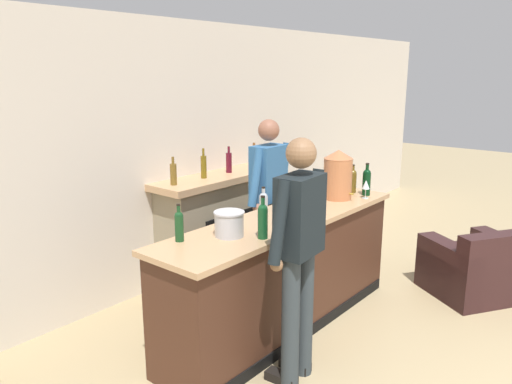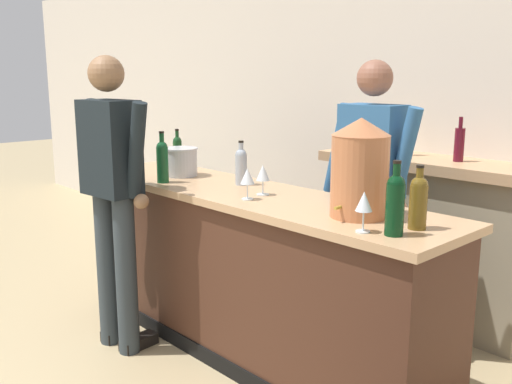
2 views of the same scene
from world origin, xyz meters
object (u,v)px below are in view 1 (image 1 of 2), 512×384
fireplace_stone (217,224)px  wine_glass_mid_counter (312,201)px  copper_dispenser (338,174)px  wine_glass_by_dispenser (296,199)px  armchair_black (479,271)px  wine_glass_front_left (315,183)px  wine_bottle_cabernet_heavy (352,180)px  person_bartender (269,199)px  wine_bottle_port_short (179,225)px  person_customer (298,251)px  wine_bottle_burgundy_dark (367,181)px  ice_bucket_steel (229,224)px  wine_glass_near_bucket (366,185)px  wine_bottle_riesling_slim (263,219)px  wine_bottle_merlot_tall (263,204)px

fireplace_stone → wine_glass_mid_counter: 1.58m
copper_dispenser → wine_glass_by_dispenser: bearing=179.3°
armchair_black → wine_glass_front_left: bearing=125.3°
copper_dispenser → wine_glass_front_left: copper_dispenser is taller
wine_glass_front_left → wine_glass_mid_counter: (-0.61, -0.36, -0.01)m
armchair_black → wine_bottle_cabernet_heavy: (-0.61, 1.15, 0.89)m
armchair_black → person_bartender: size_ratio=0.65×
person_bartender → wine_bottle_port_short: (-1.48, -0.34, 0.16)m
person_customer → person_bartender: (1.07, 1.11, -0.02)m
wine_bottle_port_short → wine_bottle_cabernet_heavy: bearing=-6.0°
person_customer → wine_glass_front_left: bearing=29.0°
wine_bottle_port_short → wine_glass_mid_counter: 1.24m
wine_bottle_cabernet_heavy → wine_bottle_burgundy_dark: 0.17m
ice_bucket_steel → wine_bottle_burgundy_dark: bearing=-6.0°
wine_glass_near_bucket → wine_bottle_cabernet_heavy: bearing=59.0°
wine_bottle_riesling_slim → armchair_black: bearing=-22.2°
wine_bottle_cabernet_heavy → wine_bottle_port_short: 2.16m
copper_dispenser → wine_bottle_burgundy_dark: size_ratio=1.47×
fireplace_stone → wine_bottle_burgundy_dark: 1.70m
person_bartender → wine_bottle_riesling_slim: bearing=-143.6°
wine_bottle_riesling_slim → wine_bottle_port_short: bearing=135.7°
ice_bucket_steel → wine_bottle_merlot_tall: (0.52, 0.09, 0.03)m
wine_glass_front_left → wine_bottle_merlot_tall: bearing=-173.8°
wine_bottle_cabernet_heavy → wine_glass_near_bucket: bearing=-121.0°
ice_bucket_steel → wine_bottle_cabernet_heavy: 1.83m
wine_glass_mid_counter → person_bartender: bearing=66.8°
copper_dispenser → wine_bottle_merlot_tall: bearing=172.9°
wine_bottle_burgundy_dark → wine_bottle_port_short: wine_bottle_burgundy_dark is taller
wine_glass_near_bucket → wine_glass_mid_counter: bearing=174.9°
fireplace_stone → copper_dispenser: copper_dispenser is taller
wine_bottle_riesling_slim → wine_bottle_cabernet_heavy: wine_bottle_riesling_slim is taller
person_bartender → armchair_black: bearing=-53.4°
copper_dispenser → wine_glass_front_left: (-0.04, 0.23, -0.11)m
person_customer → wine_bottle_merlot_tall: (0.42, 0.66, 0.14)m
armchair_black → ice_bucket_steel: (-2.44, 1.18, 0.85)m
wine_bottle_riesling_slim → wine_bottle_merlot_tall: 0.51m
wine_bottle_burgundy_dark → wine_glass_mid_counter: bearing=178.9°
wine_glass_near_bucket → armchair_black: bearing=-51.3°
wine_bottle_burgundy_dark → wine_glass_front_left: 0.52m
person_bartender → wine_glass_front_left: person_bartender is taller
fireplace_stone → wine_bottle_riesling_slim: 1.92m
armchair_black → person_customer: person_customer is taller
fireplace_stone → wine_glass_near_bucket: (0.53, -1.51, 0.57)m
wine_bottle_riesling_slim → wine_bottle_burgundy_dark: (1.69, 0.04, 0.00)m
fireplace_stone → ice_bucket_steel: size_ratio=6.77×
fireplace_stone → wine_bottle_riesling_slim: size_ratio=4.84×
wine_bottle_port_short → wine_glass_mid_counter: wine_bottle_port_short is taller
copper_dispenser → wine_glass_near_bucket: bearing=-48.9°
person_bartender → wine_bottle_merlot_tall: size_ratio=6.45×
copper_dispenser → wine_bottle_port_short: copper_dispenser is taller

